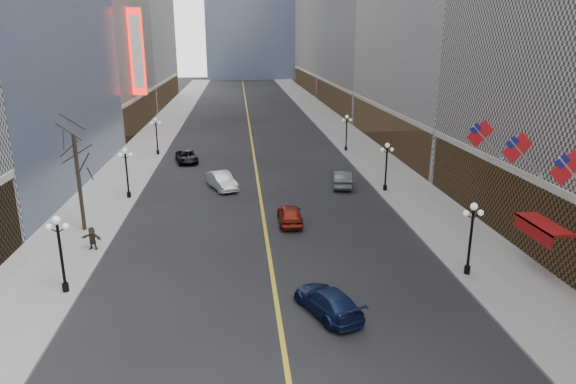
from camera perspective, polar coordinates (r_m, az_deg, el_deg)
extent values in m
cube|color=gray|center=(70.50, 7.54, 5.26)|extent=(6.00, 230.00, 0.15)
cube|color=gray|center=(69.77, -15.56, 4.67)|extent=(6.00, 230.00, 0.15)
cube|color=gold|center=(78.56, -4.18, 6.49)|extent=(0.25, 200.00, 0.02)
cube|color=brown|center=(69.28, 11.56, 6.99)|extent=(2.80, 35.00, 5.00)
cube|color=brown|center=(105.86, 5.57, 10.51)|extent=(2.80, 39.00, 5.00)
cube|color=brown|center=(148.12, 2.34, 12.33)|extent=(2.80, 45.00, 5.00)
cube|color=brown|center=(86.65, -16.74, 8.53)|extent=(2.80, 29.00, 5.00)
cube|color=brown|center=(119.99, -13.74, 10.85)|extent=(2.80, 37.00, 5.00)
cylinder|color=black|center=(33.36, 19.28, -8.15)|extent=(0.36, 0.36, 0.50)
cylinder|color=black|center=(32.69, 19.57, -5.36)|extent=(0.16, 0.16, 4.00)
sphere|color=white|center=(31.93, 19.97, -1.53)|extent=(0.44, 0.44, 0.44)
sphere|color=white|center=(31.87, 19.17, -2.24)|extent=(0.36, 0.36, 0.36)
sphere|color=white|center=(32.25, 20.62, -2.17)|extent=(0.36, 0.36, 0.36)
cylinder|color=black|center=(49.19, 10.73, 0.49)|extent=(0.36, 0.36, 0.50)
cylinder|color=black|center=(48.74, 10.84, 2.47)|extent=(0.16, 0.16, 4.00)
sphere|color=white|center=(48.23, 10.99, 5.11)|extent=(0.44, 0.44, 0.44)
sphere|color=white|center=(48.19, 10.45, 4.65)|extent=(0.36, 0.36, 0.36)
sphere|color=white|center=(48.44, 11.47, 4.65)|extent=(0.36, 0.36, 0.36)
cylinder|color=black|center=(66.14, 6.45, 4.83)|extent=(0.36, 0.36, 0.50)
cylinder|color=black|center=(65.80, 6.50, 6.32)|extent=(0.16, 0.16, 4.00)
sphere|color=white|center=(65.43, 6.57, 8.30)|extent=(0.44, 0.44, 0.44)
sphere|color=white|center=(65.40, 6.17, 7.96)|extent=(0.36, 0.36, 0.36)
sphere|color=white|center=(65.59, 6.95, 7.96)|extent=(0.36, 0.36, 0.36)
cylinder|color=black|center=(32.05, -23.48, -9.68)|extent=(0.36, 0.36, 0.50)
cylinder|color=black|center=(31.35, -23.85, -6.80)|extent=(0.16, 0.16, 4.00)
sphere|color=white|center=(30.56, -24.35, -2.83)|extent=(0.44, 0.44, 0.44)
sphere|color=white|center=(30.84, -25.05, -3.55)|extent=(0.36, 0.36, 0.36)
sphere|color=white|center=(30.54, -23.46, -3.53)|extent=(0.36, 0.36, 0.36)
cylinder|color=black|center=(48.31, -17.26, -0.28)|extent=(0.36, 0.36, 0.50)
cylinder|color=black|center=(47.85, -17.44, 1.72)|extent=(0.16, 0.16, 4.00)
sphere|color=white|center=(47.34, -17.68, 4.41)|extent=(0.44, 0.44, 0.44)
sphere|color=white|center=(47.51, -18.17, 3.92)|extent=(0.36, 0.36, 0.36)
sphere|color=white|center=(47.33, -17.10, 3.96)|extent=(0.36, 0.36, 0.36)
cylinder|color=black|center=(65.49, -14.26, 4.30)|extent=(0.36, 0.36, 0.50)
cylinder|color=black|center=(65.15, -14.36, 5.80)|extent=(0.16, 0.16, 4.00)
sphere|color=white|center=(64.77, -14.51, 7.80)|extent=(0.44, 0.44, 0.44)
sphere|color=white|center=(64.90, -14.88, 7.43)|extent=(0.36, 0.36, 0.36)
sphere|color=white|center=(64.76, -14.09, 7.47)|extent=(0.36, 0.36, 0.36)
cube|color=red|center=(30.33, 28.64, 2.38)|extent=(1.94, 0.04, 1.94)
cube|color=navy|center=(30.06, 28.18, 3.02)|extent=(0.88, 0.06, 0.88)
cylinder|color=#B2B2B7|center=(34.91, 24.93, 3.42)|extent=(2.49, 0.12, 2.49)
cube|color=red|center=(34.46, 24.12, 4.48)|extent=(1.94, 0.04, 1.94)
cube|color=navy|center=(34.23, 23.68, 5.06)|extent=(0.88, 0.06, 0.88)
cylinder|color=#B2B2B7|center=(39.20, 21.33, 5.14)|extent=(2.49, 0.12, 2.49)
cube|color=red|center=(38.80, 20.57, 6.10)|extent=(1.94, 0.04, 1.94)
cube|color=navy|center=(38.59, 20.15, 6.62)|extent=(0.88, 0.06, 0.88)
cube|color=maroon|center=(34.46, 26.55, -3.20)|extent=(1.40, 4.00, 0.15)
cube|color=maroon|center=(34.25, 25.54, -3.89)|extent=(0.10, 4.00, 0.90)
cube|color=red|center=(78.59, -16.44, 14.68)|extent=(2.00, 0.50, 12.00)
cube|color=white|center=(78.58, -16.41, 14.68)|extent=(1.40, 0.55, 10.00)
cylinder|color=#2D231C|center=(40.38, -22.19, 0.90)|extent=(0.28, 0.28, 7.20)
imported|color=#B9BABC|center=(49.56, -7.36, 1.25)|extent=(3.31, 5.12, 1.59)
imported|color=black|center=(60.92, -11.18, 3.86)|extent=(3.21, 5.20, 1.34)
imported|color=#121F46|center=(27.50, 4.45, -12.01)|extent=(3.64, 5.21, 1.40)
imported|color=maroon|center=(39.98, 0.22, -2.46)|extent=(1.87, 4.51, 1.53)
imported|color=#494D50|center=(50.20, 6.08, 1.50)|extent=(2.51, 5.10, 1.61)
imported|color=#33271C|center=(37.18, -20.93, -4.83)|extent=(1.54, 0.82, 1.59)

